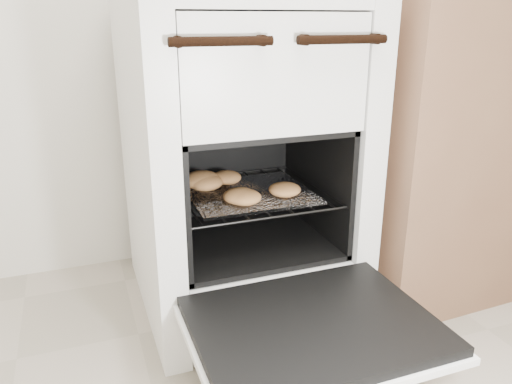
# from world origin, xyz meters

# --- Properties ---
(stove) EXTENTS (0.64, 0.71, 0.97)m
(stove) POSITION_xyz_m (0.03, 1.15, 0.48)
(stove) COLOR white
(stove) RESTS_ON ground
(oven_door) EXTENTS (0.57, 0.45, 0.04)m
(oven_door) POSITION_xyz_m (0.03, 0.61, 0.21)
(oven_door) COLOR black
(oven_door) RESTS_ON stove
(oven_rack) EXTENTS (0.46, 0.45, 0.01)m
(oven_rack) POSITION_xyz_m (0.03, 1.08, 0.39)
(oven_rack) COLOR black
(oven_rack) RESTS_ON stove
(foil_sheet) EXTENTS (0.36, 0.32, 0.01)m
(foil_sheet) POSITION_xyz_m (0.03, 1.05, 0.40)
(foil_sheet) COLOR white
(foil_sheet) RESTS_ON oven_rack
(baked_rolls) EXTENTS (0.35, 0.31, 0.05)m
(baked_rolls) POSITION_xyz_m (-0.04, 1.07, 0.43)
(baked_rolls) COLOR #BD824B
(baked_rolls) RESTS_ON foil_sheet
(counter) EXTENTS (1.03, 0.71, 1.00)m
(counter) POSITION_xyz_m (0.87, 1.12, 0.50)
(counter) COLOR brown
(counter) RESTS_ON ground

